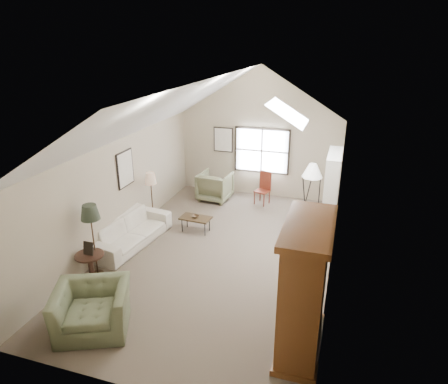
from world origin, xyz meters
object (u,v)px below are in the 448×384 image
(armchair_far, at_px, (215,186))
(coffee_table, at_px, (196,224))
(armchair_near, at_px, (92,309))
(sofa, at_px, (130,231))
(side_table, at_px, (91,267))
(armoire, at_px, (304,288))
(side_chair, at_px, (262,188))

(armchair_far, height_order, coffee_table, armchair_far)
(armchair_near, xyz_separation_m, coffee_table, (0.34, 3.97, -0.20))
(sofa, height_order, coffee_table, sofa)
(sofa, distance_m, side_table, 1.60)
(armchair_far, bearing_deg, armchair_near, 93.78)
(armoire, xyz_separation_m, side_chair, (-1.87, 5.63, -0.60))
(armoire, bearing_deg, side_table, 171.90)
(armchair_near, distance_m, coffee_table, 3.99)
(side_table, bearing_deg, armchair_far, 78.03)
(coffee_table, relative_size, side_table, 1.33)
(armoire, relative_size, side_chair, 2.22)
(armchair_far, height_order, side_chair, side_chair)
(armchair_near, height_order, armchair_far, armchair_far)
(armoire, height_order, side_table, armoire)
(armchair_near, bearing_deg, armoire, -13.13)
(coffee_table, relative_size, side_chair, 0.79)
(armchair_near, height_order, side_chair, side_chair)
(armchair_far, xyz_separation_m, side_table, (-1.04, -4.92, -0.14))
(armoire, xyz_separation_m, sofa, (-4.38, 2.22, -0.76))
(sofa, relative_size, side_table, 3.99)
(armchair_near, distance_m, side_table, 1.58)
(sofa, relative_size, armchair_far, 2.47)
(side_table, bearing_deg, coffee_table, 64.69)
(sofa, relative_size, side_chair, 2.36)
(armoire, height_order, side_chair, armoire)
(armchair_far, relative_size, coffee_table, 1.21)
(armchair_near, relative_size, side_table, 2.08)
(armchair_far, bearing_deg, sofa, 77.38)
(armoire, bearing_deg, armchair_near, -169.27)
(sofa, distance_m, armchair_far, 3.48)
(armoire, distance_m, side_chair, 5.97)
(sofa, bearing_deg, side_chair, -29.47)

